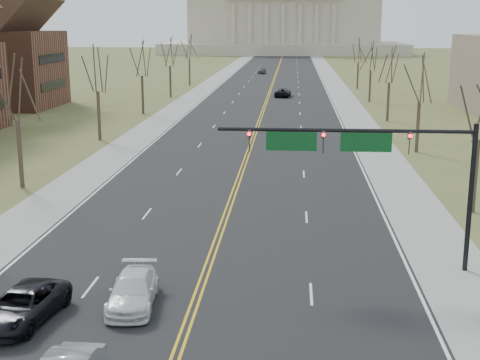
% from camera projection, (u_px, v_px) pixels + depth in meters
% --- Properties ---
extents(road, '(20.00, 380.00, 0.01)m').
position_uv_depth(road, '(272.00, 85.00, 126.96)').
color(road, black).
rests_on(road, ground).
extents(cross_road, '(120.00, 14.00, 0.01)m').
position_uv_depth(cross_road, '(185.00, 331.00, 26.09)').
color(cross_road, black).
rests_on(cross_road, ground).
extents(sidewalk_left, '(4.00, 380.00, 0.03)m').
position_uv_depth(sidewalk_left, '(209.00, 85.00, 127.88)').
color(sidewalk_left, gray).
rests_on(sidewalk_left, ground).
extents(sidewalk_right, '(4.00, 380.00, 0.03)m').
position_uv_depth(sidewalk_right, '(336.00, 86.00, 126.03)').
color(sidewalk_right, gray).
rests_on(sidewalk_right, ground).
extents(center_line, '(0.42, 380.00, 0.01)m').
position_uv_depth(center_line, '(272.00, 85.00, 126.96)').
color(center_line, gold).
rests_on(center_line, road).
extents(edge_line_left, '(0.15, 380.00, 0.01)m').
position_uv_depth(edge_line_left, '(221.00, 85.00, 127.71)').
color(edge_line_left, silver).
rests_on(edge_line_left, road).
extents(edge_line_right, '(0.15, 380.00, 0.01)m').
position_uv_depth(edge_line_right, '(324.00, 86.00, 126.20)').
color(edge_line_right, silver).
rests_on(edge_line_right, road).
extents(capitol, '(90.00, 60.00, 50.00)m').
position_uv_depth(capitol, '(284.00, 15.00, 259.38)').
color(capitol, beige).
rests_on(capitol, ground).
extents(signal_mast, '(12.12, 0.44, 7.20)m').
position_uv_depth(signal_mast, '(364.00, 152.00, 31.46)').
color(signal_mast, black).
rests_on(signal_mast, ground).
extents(tree_r_0, '(3.74, 3.74, 8.50)m').
position_uv_depth(tree_r_0, '(480.00, 109.00, 40.84)').
color(tree_r_0, '#362720').
rests_on(tree_r_0, ground).
extents(tree_l_0, '(3.96, 3.96, 9.00)m').
position_uv_depth(tree_l_0, '(15.00, 92.00, 47.02)').
color(tree_l_0, '#362720').
rests_on(tree_l_0, ground).
extents(tree_r_1, '(3.74, 3.74, 8.50)m').
position_uv_depth(tree_r_1, '(421.00, 81.00, 60.24)').
color(tree_r_1, '#362720').
rests_on(tree_r_1, ground).
extents(tree_l_1, '(3.96, 3.96, 9.00)m').
position_uv_depth(tree_l_1, '(97.00, 72.00, 66.42)').
color(tree_l_1, '#362720').
rests_on(tree_l_1, ground).
extents(tree_r_2, '(3.74, 3.74, 8.50)m').
position_uv_depth(tree_r_2, '(390.00, 67.00, 79.64)').
color(tree_r_2, '#362720').
rests_on(tree_r_2, ground).
extents(tree_l_2, '(3.96, 3.96, 9.00)m').
position_uv_depth(tree_l_2, '(141.00, 60.00, 85.82)').
color(tree_l_2, '#362720').
rests_on(tree_l_2, ground).
extents(tree_r_3, '(3.74, 3.74, 8.50)m').
position_uv_depth(tree_r_3, '(371.00, 58.00, 99.04)').
color(tree_r_3, '#362720').
rests_on(tree_r_3, ground).
extents(tree_l_3, '(3.96, 3.96, 9.00)m').
position_uv_depth(tree_l_3, '(170.00, 53.00, 105.22)').
color(tree_l_3, '#362720').
rests_on(tree_l_3, ground).
extents(tree_r_4, '(3.74, 3.74, 8.50)m').
position_uv_depth(tree_r_4, '(359.00, 52.00, 118.43)').
color(tree_r_4, '#362720').
rests_on(tree_r_4, ground).
extents(tree_l_4, '(3.96, 3.96, 9.00)m').
position_uv_depth(tree_l_4, '(189.00, 48.00, 124.62)').
color(tree_l_4, '#362720').
rests_on(tree_l_4, ground).
extents(car_sb_outer_lead, '(2.89, 5.16, 1.36)m').
position_uv_depth(car_sb_outer_lead, '(22.00, 306.00, 26.73)').
color(car_sb_outer_lead, black).
rests_on(car_sb_outer_lead, road).
extents(car_sb_inner_second, '(2.27, 4.73, 1.33)m').
position_uv_depth(car_sb_inner_second, '(133.00, 291.00, 28.26)').
color(car_sb_inner_second, silver).
rests_on(car_sb_inner_second, road).
extents(car_far_nb, '(2.74, 5.13, 1.37)m').
position_uv_depth(car_far_nb, '(283.00, 92.00, 107.42)').
color(car_far_nb, black).
rests_on(car_far_nb, road).
extents(car_far_sb, '(1.85, 4.10, 1.37)m').
position_uv_depth(car_far_sb, '(262.00, 71.00, 155.21)').
color(car_far_sb, '#505358').
rests_on(car_far_sb, road).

